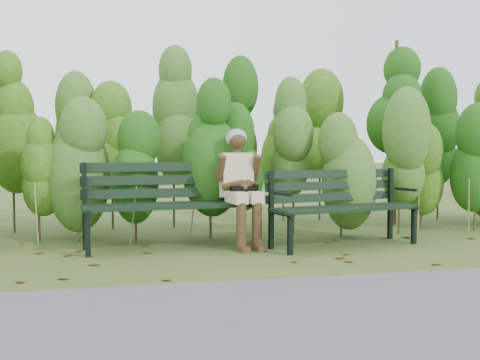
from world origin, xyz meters
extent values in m
plane|color=#324D21|center=(0.00, 0.00, 0.00)|extent=(80.00, 80.00, 0.00)
cube|color=#474749|center=(0.00, -2.20, 0.01)|extent=(60.00, 2.50, 0.01)
cylinder|color=#47381E|center=(-2.14, 1.30, 0.40)|extent=(0.03, 0.03, 0.80)
ellipsoid|color=#305C0E|center=(-2.14, 1.30, 1.04)|extent=(0.64, 0.64, 1.44)
cylinder|color=#47381E|center=(-1.53, 1.30, 0.40)|extent=(0.03, 0.03, 0.80)
ellipsoid|color=#305C0E|center=(-1.53, 1.30, 1.04)|extent=(0.64, 0.64, 1.44)
cylinder|color=#47381E|center=(-0.92, 1.30, 0.40)|extent=(0.03, 0.03, 0.80)
ellipsoid|color=#305C0E|center=(-0.92, 1.30, 1.04)|extent=(0.64, 0.64, 1.44)
cylinder|color=#47381E|center=(-0.31, 1.30, 0.40)|extent=(0.03, 0.03, 0.80)
ellipsoid|color=#305C0E|center=(-0.31, 1.30, 1.04)|extent=(0.64, 0.64, 1.44)
cylinder|color=#47381E|center=(0.31, 1.30, 0.40)|extent=(0.03, 0.03, 0.80)
ellipsoid|color=#305C0E|center=(0.31, 1.30, 1.04)|extent=(0.64, 0.64, 1.44)
cylinder|color=#47381E|center=(0.92, 1.30, 0.40)|extent=(0.03, 0.03, 0.80)
ellipsoid|color=#305C0E|center=(0.92, 1.30, 1.04)|extent=(0.64, 0.64, 1.44)
cylinder|color=#47381E|center=(1.53, 1.30, 0.40)|extent=(0.03, 0.03, 0.80)
ellipsoid|color=#305C0E|center=(1.53, 1.30, 1.04)|extent=(0.64, 0.64, 1.44)
cylinder|color=#47381E|center=(2.14, 1.30, 0.40)|extent=(0.03, 0.03, 0.80)
ellipsoid|color=#305C0E|center=(2.14, 1.30, 1.04)|extent=(0.64, 0.64, 1.44)
cylinder|color=#47381E|center=(2.75, 1.30, 0.40)|extent=(0.03, 0.03, 0.80)
ellipsoid|color=#305C0E|center=(2.75, 1.30, 1.04)|extent=(0.64, 0.64, 1.44)
cylinder|color=#47381E|center=(3.36, 1.30, 0.40)|extent=(0.03, 0.03, 0.80)
ellipsoid|color=#305C0E|center=(3.36, 1.30, 1.04)|extent=(0.64, 0.64, 1.44)
cylinder|color=#47381E|center=(-2.69, 2.30, 0.55)|extent=(0.04, 0.04, 1.10)
cylinder|color=#47381E|center=(-1.92, 2.30, 0.55)|extent=(0.04, 0.04, 1.10)
ellipsoid|color=#204B19|center=(-1.92, 2.30, 1.43)|extent=(0.70, 0.70, 1.98)
cylinder|color=#47381E|center=(-1.15, 2.30, 0.55)|extent=(0.04, 0.04, 1.10)
ellipsoid|color=#204B19|center=(-1.15, 2.30, 1.43)|extent=(0.70, 0.70, 1.98)
cylinder|color=#47381E|center=(-0.38, 2.30, 0.55)|extent=(0.04, 0.04, 1.10)
ellipsoid|color=#204B19|center=(-0.38, 2.30, 1.43)|extent=(0.70, 0.70, 1.98)
cylinder|color=#47381E|center=(0.38, 2.30, 0.55)|extent=(0.04, 0.04, 1.10)
ellipsoid|color=#204B19|center=(0.38, 2.30, 1.43)|extent=(0.70, 0.70, 1.98)
cylinder|color=#47381E|center=(1.15, 2.30, 0.55)|extent=(0.04, 0.04, 1.10)
ellipsoid|color=#204B19|center=(1.15, 2.30, 1.43)|extent=(0.70, 0.70, 1.98)
cylinder|color=#47381E|center=(1.92, 2.30, 0.55)|extent=(0.04, 0.04, 1.10)
ellipsoid|color=#204B19|center=(1.92, 2.30, 1.43)|extent=(0.70, 0.70, 1.98)
cylinder|color=#47381E|center=(2.69, 2.30, 0.55)|extent=(0.04, 0.04, 1.10)
ellipsoid|color=#204B19|center=(2.69, 2.30, 1.43)|extent=(0.70, 0.70, 1.98)
cylinder|color=#47381E|center=(3.46, 2.30, 0.55)|extent=(0.04, 0.04, 1.10)
ellipsoid|color=#204B19|center=(3.46, 2.30, 1.43)|extent=(0.70, 0.70, 1.98)
cube|color=#5A3C13|center=(-0.92, -0.95, 0.00)|extent=(0.11, 0.11, 0.01)
cube|color=#5A3C13|center=(1.33, 0.82, 0.00)|extent=(0.10, 0.11, 0.01)
cube|color=#5A3C13|center=(1.60, -0.76, 0.00)|extent=(0.10, 0.11, 0.01)
cube|color=#5A3C13|center=(2.40, -0.15, 0.00)|extent=(0.09, 0.07, 0.01)
cube|color=#5A3C13|center=(-1.48, -0.66, 0.00)|extent=(0.09, 0.10, 0.01)
cube|color=#5A3C13|center=(0.49, 0.89, 0.00)|extent=(0.09, 0.08, 0.01)
cube|color=#5A3C13|center=(-1.98, 0.90, 0.00)|extent=(0.11, 0.11, 0.01)
cube|color=#5A3C13|center=(0.50, -0.97, 0.00)|extent=(0.11, 0.11, 0.01)
cube|color=#5A3C13|center=(1.02, 0.99, 0.00)|extent=(0.11, 0.11, 0.01)
cube|color=#5A3C13|center=(-2.10, 0.85, 0.00)|extent=(0.11, 0.11, 0.01)
cube|color=#5A3C13|center=(-1.57, -0.21, 0.00)|extent=(0.11, 0.11, 0.01)
cube|color=#5A3C13|center=(-1.61, 0.61, 0.00)|extent=(0.11, 0.11, 0.01)
cube|color=#5A3C13|center=(1.68, -0.74, 0.00)|extent=(0.11, 0.11, 0.01)
cube|color=#5A3C13|center=(1.00, 0.74, 0.00)|extent=(0.11, 0.10, 0.01)
cube|color=#5A3C13|center=(2.29, 0.36, 0.00)|extent=(0.10, 0.09, 0.01)
cube|color=#5A3C13|center=(2.88, 0.92, 0.00)|extent=(0.10, 0.09, 0.01)
cube|color=#5A3C13|center=(0.80, 0.13, 0.00)|extent=(0.11, 0.11, 0.01)
cube|color=#5A3C13|center=(0.99, 0.47, 0.00)|extent=(0.11, 0.11, 0.01)
cube|color=#5A3C13|center=(-0.79, 0.67, 0.00)|extent=(0.11, 0.11, 0.01)
cube|color=#5A3C13|center=(2.33, -0.24, 0.00)|extent=(0.11, 0.11, 0.01)
cube|color=#5A3C13|center=(-0.60, -0.30, 0.00)|extent=(0.11, 0.11, 0.01)
cube|color=#5A3C13|center=(-2.21, 0.57, 0.00)|extent=(0.11, 0.11, 0.01)
cube|color=#5A3C13|center=(2.84, 0.60, 0.00)|extent=(0.10, 0.11, 0.01)
cube|color=#5A3C13|center=(1.60, -0.76, 0.00)|extent=(0.08, 0.10, 0.01)
cube|color=#5A3C13|center=(-1.89, 0.48, 0.00)|extent=(0.10, 0.08, 0.01)
cube|color=#5A3C13|center=(1.83, 0.05, 0.00)|extent=(0.11, 0.11, 0.01)
cube|color=#5A3C13|center=(-1.11, 0.57, 0.00)|extent=(0.09, 0.10, 0.01)
cube|color=#5A3C13|center=(-0.59, -1.12, 0.00)|extent=(0.11, 0.11, 0.01)
cube|color=black|center=(-0.64, 0.54, 0.46)|extent=(1.86, 0.33, 0.04)
cube|color=black|center=(-0.66, 0.67, 0.46)|extent=(1.86, 0.33, 0.04)
cube|color=black|center=(-0.67, 0.80, 0.46)|extent=(1.86, 0.33, 0.04)
cube|color=black|center=(-0.69, 0.93, 0.46)|extent=(1.86, 0.33, 0.04)
cube|color=black|center=(-0.70, 1.02, 0.58)|extent=(1.85, 0.27, 0.11)
cube|color=black|center=(-0.70, 1.04, 0.72)|extent=(1.85, 0.27, 0.11)
cube|color=black|center=(-0.70, 1.05, 0.87)|extent=(1.85, 0.27, 0.11)
cube|color=black|center=(-1.52, 0.43, 0.23)|extent=(0.06, 0.06, 0.46)
cube|color=black|center=(-1.57, 0.87, 0.46)|extent=(0.06, 0.06, 0.93)
cube|color=black|center=(-1.55, 0.63, 0.44)|extent=(0.11, 0.52, 0.04)
cylinder|color=black|center=(-1.54, 0.58, 0.67)|extent=(0.08, 0.39, 0.04)
cube|color=black|center=(0.24, 0.63, 0.23)|extent=(0.06, 0.06, 0.46)
cube|color=black|center=(0.19, 1.07, 0.46)|extent=(0.06, 0.06, 0.93)
cube|color=black|center=(0.22, 0.84, 0.44)|extent=(0.11, 0.52, 0.04)
cylinder|color=black|center=(0.22, 0.78, 0.67)|extent=(0.08, 0.39, 0.04)
cube|color=black|center=(1.25, 0.29, 0.42)|extent=(1.67, 0.48, 0.04)
cube|color=black|center=(1.22, 0.41, 0.42)|extent=(1.67, 0.48, 0.04)
cube|color=black|center=(1.19, 0.52, 0.42)|extent=(1.67, 0.48, 0.04)
cube|color=black|center=(1.17, 0.64, 0.42)|extent=(1.67, 0.48, 0.04)
cube|color=black|center=(1.15, 0.72, 0.52)|extent=(1.66, 0.43, 0.10)
cube|color=black|center=(1.15, 0.73, 0.66)|extent=(1.66, 0.43, 0.10)
cube|color=black|center=(1.14, 0.75, 0.79)|extent=(1.66, 0.43, 0.10)
cube|color=black|center=(0.46, 0.10, 0.21)|extent=(0.06, 0.06, 0.42)
cube|color=black|center=(0.37, 0.50, 0.42)|extent=(0.06, 0.06, 0.84)
cube|color=black|center=(0.42, 0.29, 0.40)|extent=(0.15, 0.47, 0.04)
cylinder|color=black|center=(0.43, 0.24, 0.61)|extent=(0.11, 0.35, 0.03)
cube|color=black|center=(2.03, 0.46, 0.21)|extent=(0.06, 0.06, 0.42)
cube|color=black|center=(1.94, 0.85, 0.42)|extent=(0.06, 0.06, 0.84)
cube|color=black|center=(1.99, 0.64, 0.40)|extent=(0.15, 0.47, 0.04)
cylinder|color=black|center=(2.00, 0.60, 0.61)|extent=(0.11, 0.35, 0.03)
cube|color=beige|center=(0.01, 0.61, 0.55)|extent=(0.18, 0.42, 0.13)
cube|color=beige|center=(0.19, 0.63, 0.55)|extent=(0.18, 0.42, 0.13)
cylinder|color=#422E18|center=(0.03, 0.44, 0.25)|extent=(0.12, 0.12, 0.50)
cylinder|color=#422E18|center=(0.21, 0.46, 0.25)|extent=(0.12, 0.12, 0.50)
cube|color=#422E18|center=(0.04, 0.36, 0.03)|extent=(0.11, 0.20, 0.06)
cube|color=#422E18|center=(0.22, 0.39, 0.03)|extent=(0.11, 0.20, 0.06)
cube|color=beige|center=(0.07, 0.88, 0.78)|extent=(0.38, 0.28, 0.50)
cylinder|color=#422E18|center=(0.07, 0.86, 1.04)|extent=(0.09, 0.09, 0.10)
sphere|color=#422E18|center=(0.07, 0.85, 1.17)|extent=(0.20, 0.20, 0.20)
ellipsoid|color=gray|center=(0.07, 0.87, 1.19)|extent=(0.24, 0.22, 0.21)
cylinder|color=#422E18|center=(-0.12, 0.78, 0.86)|extent=(0.11, 0.21, 0.30)
cylinder|color=#422E18|center=(0.28, 0.82, 0.86)|extent=(0.11, 0.21, 0.30)
cylinder|color=#422E18|center=(-0.01, 0.66, 0.68)|extent=(0.24, 0.24, 0.13)
cylinder|color=#422E18|center=(0.20, 0.69, 0.68)|extent=(0.20, 0.27, 0.13)
sphere|color=#422E18|center=(0.10, 0.62, 0.66)|extent=(0.11, 0.11, 0.11)
cube|color=black|center=(0.10, 0.63, 0.59)|extent=(0.30, 0.15, 0.16)
camera|label=1|loc=(-1.23, -5.26, 1.05)|focal=42.00mm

